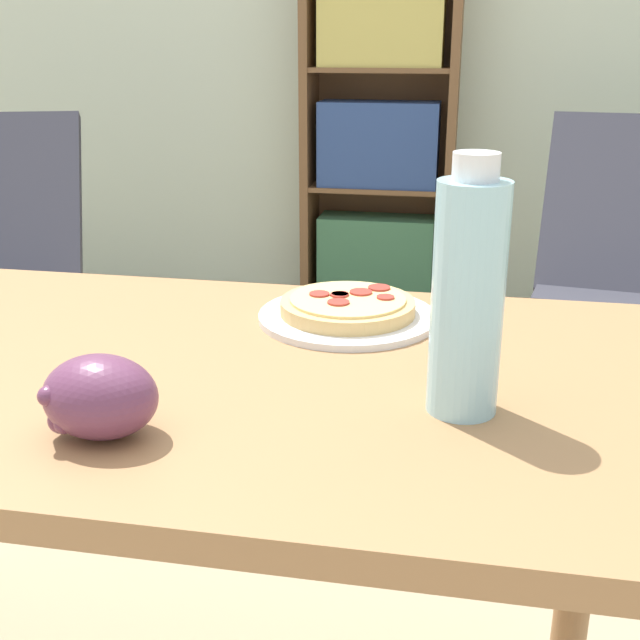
% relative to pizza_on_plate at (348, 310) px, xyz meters
% --- Properties ---
extents(dining_table, '(1.38, 0.70, 0.73)m').
position_rel_pizza_on_plate_xyz_m(dining_table, '(-0.25, -0.20, -0.12)').
color(dining_table, '#A37549').
rests_on(dining_table, ground_plane).
extents(pizza_on_plate, '(0.26, 0.26, 0.04)m').
position_rel_pizza_on_plate_xyz_m(pizza_on_plate, '(0.00, 0.00, 0.00)').
color(pizza_on_plate, white).
rests_on(pizza_on_plate, dining_table).
extents(grape_bunch, '(0.12, 0.09, 0.09)m').
position_rel_pizza_on_plate_xyz_m(grape_bunch, '(-0.20, -0.40, 0.03)').
color(grape_bunch, '#6B3856').
rests_on(grape_bunch, dining_table).
extents(drink_bottle, '(0.08, 0.08, 0.28)m').
position_rel_pizza_on_plate_xyz_m(drink_bottle, '(0.17, -0.27, 0.12)').
color(drink_bottle, '#A3DBEA').
rests_on(drink_bottle, dining_table).
extents(lounge_chair_far, '(0.71, 0.83, 0.88)m').
position_rel_pizza_on_plate_xyz_m(lounge_chair_far, '(0.70, 1.45, -0.46)').
color(lounge_chair_far, black).
rests_on(lounge_chair_far, ground_plane).
extents(bookshelf, '(0.64, 0.28, 1.50)m').
position_rel_pizza_on_plate_xyz_m(bookshelf, '(-0.23, 2.34, -0.03)').
color(bookshelf, brown).
rests_on(bookshelf, ground_plane).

